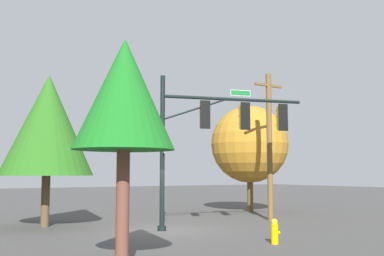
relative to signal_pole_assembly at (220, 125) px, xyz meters
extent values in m
plane|color=#454442|center=(-2.44, 0.70, -4.43)|extent=(120.00, 120.00, 0.00)
cylinder|color=black|center=(-2.44, 0.70, -1.19)|extent=(0.20, 0.20, 6.47)
cylinder|color=black|center=(-2.44, 0.70, -4.33)|extent=(0.36, 0.36, 0.20)
cylinder|color=black|center=(0.63, -0.21, 1.17)|extent=(6.18, 1.94, 0.14)
cylinder|color=black|center=(-1.06, 0.29, 0.67)|extent=(2.81, 0.90, 1.08)
cube|color=yellow|center=(-0.69, 0.18, 0.42)|extent=(0.42, 0.44, 1.10)
cube|color=black|center=(-0.75, -0.01, 0.42)|extent=(0.43, 0.18, 1.22)
sphere|color=maroon|center=(-0.62, 0.37, 0.76)|extent=(0.22, 0.22, 0.22)
cylinder|color=yellow|center=(-0.61, 0.43, 0.81)|extent=(0.26, 0.21, 0.23)
sphere|color=#FFFC14|center=(-0.62, 0.37, 0.42)|extent=(0.22, 0.22, 0.22)
cylinder|color=yellow|center=(-0.61, 0.43, 0.47)|extent=(0.26, 0.21, 0.23)
sphere|color=#0B621E|center=(-0.62, 0.37, 0.08)|extent=(0.22, 0.22, 0.22)
cylinder|color=yellow|center=(-0.61, 0.43, 0.13)|extent=(0.26, 0.21, 0.23)
cube|color=yellow|center=(1.06, -0.34, 0.42)|extent=(0.40, 0.43, 1.10)
cube|color=black|center=(1.02, -0.53, 0.42)|extent=(0.44, 0.14, 1.22)
sphere|color=maroon|center=(1.11, -0.14, 0.76)|extent=(0.22, 0.22, 0.22)
cylinder|color=yellow|center=(1.13, -0.09, 0.81)|extent=(0.26, 0.19, 0.23)
sphere|color=#FFFC14|center=(1.11, -0.14, 0.42)|extent=(0.22, 0.22, 0.22)
cylinder|color=yellow|center=(1.13, -0.09, 0.47)|extent=(0.26, 0.19, 0.23)
sphere|color=#0B621E|center=(1.11, -0.14, 0.08)|extent=(0.22, 0.22, 0.22)
cylinder|color=yellow|center=(1.13, -0.09, 0.13)|extent=(0.26, 0.19, 0.23)
cube|color=yellow|center=(2.82, -0.85, 0.42)|extent=(0.41, 0.44, 1.10)
cube|color=black|center=(2.76, -1.05, 0.42)|extent=(0.43, 0.17, 1.22)
sphere|color=maroon|center=(2.88, -0.66, 0.76)|extent=(0.22, 0.22, 0.22)
cylinder|color=yellow|center=(2.90, -0.61, 0.81)|extent=(0.26, 0.20, 0.23)
sphere|color=#FFFC14|center=(2.88, -0.66, 0.42)|extent=(0.22, 0.22, 0.22)
cylinder|color=yellow|center=(2.90, -0.61, 0.47)|extent=(0.26, 0.20, 0.23)
sphere|color=#0B621E|center=(2.88, -0.66, 0.08)|extent=(0.22, 0.22, 0.22)
cylinder|color=yellow|center=(2.90, -0.61, 0.13)|extent=(0.26, 0.20, 0.23)
cube|color=white|center=(0.93, -0.30, 1.47)|extent=(0.91, 0.29, 0.26)
cube|color=#186E2C|center=(0.93, -0.30, 1.47)|extent=(0.87, 0.28, 0.22)
cube|color=white|center=(-2.44, 0.70, -1.13)|extent=(0.29, 0.91, 0.26)
cube|color=#207421|center=(-2.44, 0.70, -1.13)|extent=(0.28, 0.87, 0.22)
cylinder|color=brown|center=(4.16, 1.49, -0.69)|extent=(0.28, 0.28, 7.48)
cube|color=brown|center=(4.16, 1.49, 2.45)|extent=(1.80, 0.14, 0.12)
cylinder|color=#F2BC01|center=(-0.88, -4.39, -4.10)|extent=(0.24, 0.24, 0.65)
sphere|color=yellow|center=(-0.88, -4.39, -3.71)|extent=(0.22, 0.22, 0.22)
cylinder|color=yellow|center=(-0.73, -4.39, -4.07)|extent=(0.12, 0.10, 0.10)
cylinder|color=brown|center=(6.49, 5.96, -3.36)|extent=(0.37, 0.37, 2.13)
sphere|color=#A87221|center=(6.49, 5.96, -0.27)|extent=(4.78, 4.78, 4.78)
cylinder|color=brown|center=(-6.88, -5.61, -2.97)|extent=(0.33, 0.33, 2.92)
cone|color=#17671D|center=(-6.88, -5.61, -0.10)|extent=(2.54, 2.54, 2.82)
cylinder|color=brown|center=(-6.20, 4.63, -3.31)|extent=(0.37, 0.37, 2.25)
cone|color=#27621A|center=(-6.20, 4.63, 0.10)|extent=(4.11, 4.11, 4.57)
camera|label=1|loc=(-11.28, -15.94, -2.10)|focal=42.17mm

